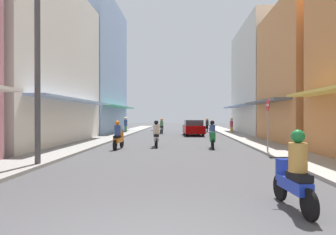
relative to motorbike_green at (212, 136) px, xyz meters
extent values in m
plane|color=#424244|center=(-2.22, 6.39, -0.70)|extent=(103.08, 103.08, 0.00)
cube|color=gray|center=(-7.73, 6.39, -0.64)|extent=(2.14, 54.85, 0.12)
cube|color=#9E9991|center=(3.28, 6.39, -0.64)|extent=(2.14, 54.85, 0.12)
cube|color=silver|center=(-11.80, 1.63, 4.54)|extent=(6.00, 12.69, 10.48)
cube|color=#8CA5CC|center=(-8.30, 1.63, 2.10)|extent=(1.10, 11.43, 0.12)
cube|color=#8CA5CC|center=(-11.80, 14.53, 6.33)|extent=(6.00, 12.27, 14.06)
cube|color=#4CB28C|center=(-8.30, 14.53, 2.10)|extent=(1.10, 11.05, 0.12)
cube|color=#D88C4C|center=(7.35, 3.32, 3.85)|extent=(6.00, 8.21, 9.10)
cube|color=slate|center=(3.85, 3.32, 2.10)|extent=(1.10, 7.39, 0.12)
cube|color=silver|center=(7.35, 13.70, 4.78)|extent=(6.00, 11.84, 10.98)
cube|color=#8CA5CC|center=(3.85, 13.70, 2.10)|extent=(1.10, 10.66, 0.12)
cylinder|color=black|center=(-0.03, -0.65, -0.42)|extent=(0.11, 0.56, 0.56)
cylinder|color=black|center=(0.03, 0.60, -0.42)|extent=(0.11, 0.56, 0.56)
cube|color=#197233|center=(0.00, 0.02, -0.20)|extent=(0.33, 1.01, 0.24)
cube|color=black|center=(0.01, 0.22, 0.00)|extent=(0.31, 0.57, 0.14)
cylinder|color=#197233|center=(-0.02, -0.53, 0.00)|extent=(0.28, 0.28, 0.45)
cylinder|color=black|center=(-0.02, -0.53, 0.25)|extent=(0.55, 0.06, 0.03)
cylinder|color=#334C8C|center=(0.01, 0.17, 0.35)|extent=(0.34, 0.34, 0.55)
sphere|color=black|center=(0.01, 0.17, 0.75)|extent=(0.26, 0.26, 0.26)
cylinder|color=black|center=(-3.97, 14.09, -0.42)|extent=(0.19, 0.56, 0.56)
cylinder|color=black|center=(-3.72, 12.87, -0.42)|extent=(0.19, 0.56, 0.56)
cube|color=#B2B2B7|center=(-3.84, 13.43, -0.20)|extent=(0.47, 1.04, 0.24)
cube|color=black|center=(-3.80, 13.24, 0.00)|extent=(0.39, 0.60, 0.14)
cylinder|color=#B2B2B7|center=(-3.94, 13.97, 0.00)|extent=(0.28, 0.28, 0.45)
cylinder|color=black|center=(-3.94, 13.97, 0.25)|extent=(0.55, 0.14, 0.03)
cylinder|color=#598C59|center=(-3.81, 13.29, 0.35)|extent=(0.34, 0.34, 0.55)
sphere|color=orange|center=(-3.81, 13.29, 0.75)|extent=(0.26, 0.26, 0.26)
cylinder|color=black|center=(-5.17, -0.10, -0.42)|extent=(0.13, 0.56, 0.56)
cylinder|color=black|center=(-5.28, -1.35, -0.42)|extent=(0.13, 0.56, 0.56)
cube|color=orange|center=(-5.23, -0.78, -0.20)|extent=(0.37, 1.02, 0.24)
cube|color=black|center=(-5.25, -0.98, 0.00)|extent=(0.33, 0.58, 0.14)
cylinder|color=orange|center=(-5.18, -0.23, 0.00)|extent=(0.28, 0.28, 0.45)
cylinder|color=black|center=(-5.18, -0.23, 0.25)|extent=(0.55, 0.08, 0.03)
cylinder|color=#334C8C|center=(-5.24, -0.93, 0.35)|extent=(0.34, 0.34, 0.55)
sphere|color=orange|center=(-5.24, -0.93, 0.75)|extent=(0.26, 0.26, 0.26)
cylinder|color=black|center=(0.39, -10.31, -0.42)|extent=(0.12, 0.56, 0.56)
cylinder|color=black|center=(0.49, -11.56, -0.42)|extent=(0.12, 0.56, 0.56)
cube|color=#1E38B7|center=(0.45, -10.98, -0.20)|extent=(0.36, 1.02, 0.24)
cube|color=black|center=(0.46, -11.18, 0.00)|extent=(0.32, 0.58, 0.14)
cylinder|color=#1E38B7|center=(0.40, -10.43, 0.00)|extent=(0.28, 0.28, 0.45)
cylinder|color=black|center=(0.40, -10.43, 0.25)|extent=(0.55, 0.07, 0.03)
cylinder|color=#BF8C3F|center=(0.46, -11.13, 0.35)|extent=(0.34, 0.34, 0.55)
sphere|color=#197233|center=(0.46, -11.13, 0.75)|extent=(0.26, 0.26, 0.26)
cylinder|color=black|center=(1.22, 17.43, -0.42)|extent=(0.14, 0.57, 0.56)
cylinder|color=black|center=(1.08, 16.19, -0.42)|extent=(0.14, 0.57, 0.56)
cube|color=black|center=(1.14, 16.76, -0.20)|extent=(0.39, 1.02, 0.24)
cube|color=black|center=(1.12, 16.56, 0.00)|extent=(0.34, 0.59, 0.14)
cylinder|color=black|center=(1.20, 17.30, 0.00)|extent=(0.28, 0.28, 0.45)
cylinder|color=black|center=(1.20, 17.30, 0.25)|extent=(0.55, 0.09, 0.03)
cylinder|color=#262628|center=(1.13, 16.61, 0.35)|extent=(0.34, 0.34, 0.55)
sphere|color=orange|center=(1.13, 16.61, 0.75)|extent=(0.26, 0.26, 0.26)
cylinder|color=black|center=(-3.35, 1.16, -0.42)|extent=(0.16, 0.57, 0.56)
cylinder|color=black|center=(-3.17, -0.08, -0.42)|extent=(0.16, 0.57, 0.56)
cube|color=silver|center=(-3.25, 0.49, -0.20)|extent=(0.42, 1.03, 0.24)
cube|color=black|center=(-3.23, 0.29, 0.00)|extent=(0.36, 0.60, 0.14)
cylinder|color=silver|center=(-3.34, 1.03, 0.00)|extent=(0.28, 0.28, 0.45)
cylinder|color=black|center=(-3.34, 1.03, 0.25)|extent=(0.55, 0.11, 0.03)
cylinder|color=beige|center=(-3.23, 0.34, 0.35)|extent=(0.34, 0.34, 0.55)
sphere|color=black|center=(-3.23, 0.34, 0.75)|extent=(0.26, 0.26, 0.26)
cube|color=#8C0000|center=(-0.66, 10.87, -0.10)|extent=(2.01, 4.20, 0.70)
cube|color=#333D47|center=(-0.65, 10.72, 0.45)|extent=(1.73, 2.20, 0.60)
cylinder|color=black|center=(-1.48, 12.07, -0.38)|extent=(0.22, 0.65, 0.64)
cylinder|color=black|center=(0.01, 12.17, -0.38)|extent=(0.22, 0.65, 0.64)
cylinder|color=black|center=(-1.33, 9.58, -0.38)|extent=(0.22, 0.65, 0.64)
cylinder|color=black|center=(0.17, 9.67, -0.38)|extent=(0.22, 0.65, 0.64)
cylinder|color=#598C59|center=(-7.71, 14.28, -0.32)|extent=(0.28, 0.28, 0.78)
cylinder|color=#334C8C|center=(-7.71, 14.28, 0.40)|extent=(0.34, 0.34, 0.66)
sphere|color=tan|center=(-7.71, 14.28, 0.87)|extent=(0.22, 0.22, 0.22)
cone|color=#D1B77A|center=(-7.71, 14.28, 0.97)|extent=(0.44, 0.44, 0.16)
cylinder|color=#BF8C3F|center=(3.36, 13.64, -0.34)|extent=(0.28, 0.28, 0.72)
cylinder|color=#99333F|center=(3.36, 13.64, 0.32)|extent=(0.34, 0.34, 0.61)
sphere|color=#9E7256|center=(3.36, 13.64, 0.76)|extent=(0.22, 0.22, 0.22)
cone|color=#D1B77A|center=(3.36, 13.64, 0.86)|extent=(0.44, 0.44, 0.16)
cylinder|color=#4C4C4F|center=(-6.91, -6.48, 2.94)|extent=(0.20, 0.20, 7.29)
cylinder|color=gray|center=(2.36, -2.55, 0.60)|extent=(0.07, 0.07, 2.60)
cylinder|color=red|center=(2.36, -2.55, 1.65)|extent=(0.02, 0.60, 0.60)
cube|color=white|center=(2.36, -2.55, 1.65)|extent=(0.03, 0.40, 0.10)
camera|label=1|loc=(-1.74, -16.81, 1.13)|focal=31.50mm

